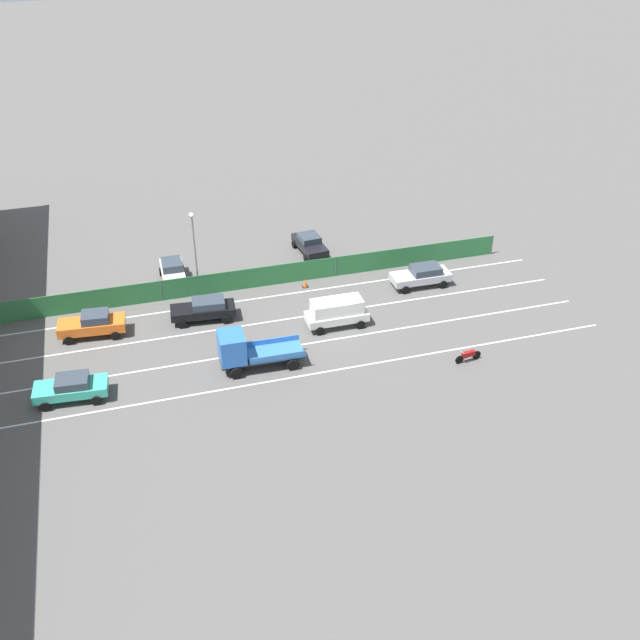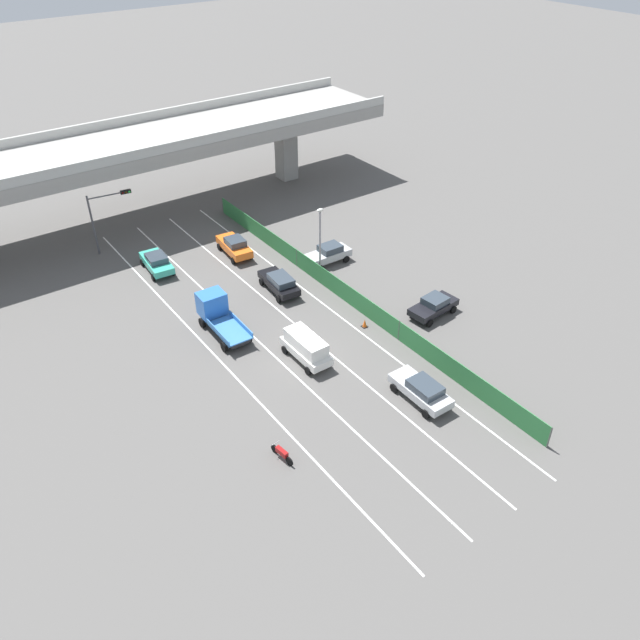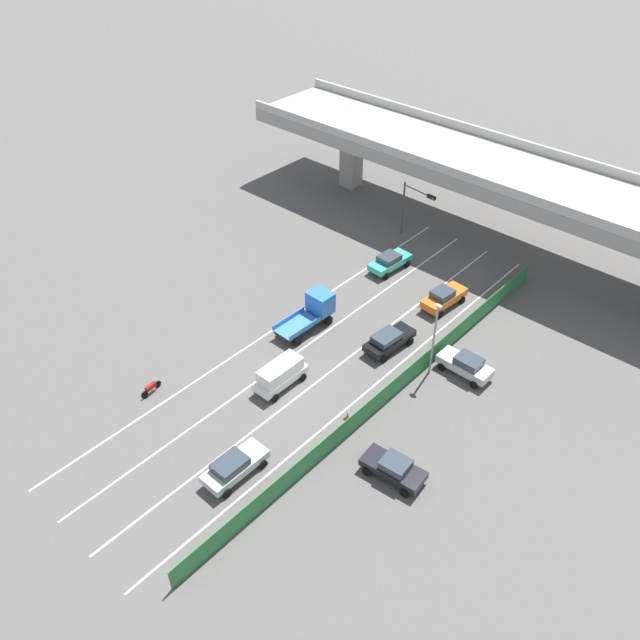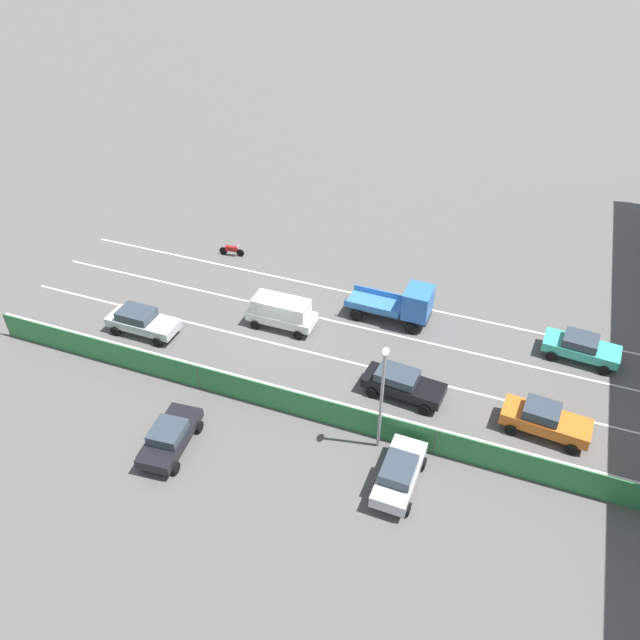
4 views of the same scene
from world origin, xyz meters
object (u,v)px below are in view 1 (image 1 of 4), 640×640
(parked_wagon_silver, at_px, (173,271))
(car_sedan_silver, at_px, (422,275))
(parked_sedan_dark, at_px, (310,243))
(car_taxi_teal, at_px, (71,387))
(car_van_white, at_px, (337,311))
(traffic_cone, at_px, (305,283))
(car_sedan_black, at_px, (204,309))
(car_taxi_orange, at_px, (93,324))
(flatbed_truck_blue, at_px, (245,350))
(street_lamp, at_px, (194,245))
(motorcycle, at_px, (468,355))

(parked_wagon_silver, bearing_deg, car_sedan_silver, -107.88)
(parked_sedan_dark, bearing_deg, parked_wagon_silver, 99.00)
(car_taxi_teal, distance_m, parked_sedan_dark, 24.56)
(car_van_white, xyz_separation_m, traffic_cone, (6.03, 0.68, -0.86))
(car_taxi_teal, distance_m, parked_wagon_silver, 15.30)
(car_sedan_silver, xyz_separation_m, car_sedan_black, (-0.27, 16.98, 0.00))
(parked_sedan_dark, height_order, traffic_cone, parked_sedan_dark)
(parked_wagon_silver, height_order, traffic_cone, parked_wagon_silver)
(parked_sedan_dark, xyz_separation_m, parked_wagon_silver, (-1.84, 11.65, 0.07))
(car_sedan_black, bearing_deg, car_taxi_orange, 89.33)
(car_sedan_black, bearing_deg, flatbed_truck_blue, -166.48)
(car_taxi_teal, bearing_deg, car_sedan_black, -53.26)
(traffic_cone, bearing_deg, street_lamp, 79.20)
(flatbed_truck_blue, relative_size, traffic_cone, 7.98)
(car_sedan_black, distance_m, car_taxi_orange, 7.79)
(car_sedan_black, relative_size, parked_wagon_silver, 1.10)
(car_taxi_teal, relative_size, parked_sedan_dark, 1.04)
(car_sedan_silver, distance_m, car_van_white, 8.91)
(flatbed_truck_blue, xyz_separation_m, motorcycle, (-3.42, -14.32, -0.92))
(car_taxi_orange, relative_size, parked_wagon_silver, 1.09)
(parked_sedan_dark, bearing_deg, car_taxi_orange, 114.03)
(car_sedan_silver, relative_size, car_van_white, 1.05)
(parked_wagon_silver, bearing_deg, car_taxi_teal, 149.45)
(flatbed_truck_blue, bearing_deg, street_lamp, 7.78)
(car_van_white, bearing_deg, car_sedan_black, 68.72)
(car_taxi_orange, distance_m, traffic_cone, 16.21)
(car_van_white, bearing_deg, car_sedan_silver, -65.26)
(car_van_white, relative_size, flatbed_truck_blue, 0.80)
(car_sedan_silver, distance_m, flatbed_truck_blue, 16.89)
(parked_wagon_silver, distance_m, traffic_cone, 10.42)
(motorcycle, xyz_separation_m, parked_sedan_dark, (18.22, 5.81, 0.41))
(car_van_white, bearing_deg, street_lamp, 49.13)
(car_taxi_teal, xyz_separation_m, car_taxi_orange, (7.03, -1.51, 0.06))
(motorcycle, relative_size, traffic_cone, 2.81)
(car_sedan_silver, height_order, car_sedan_black, car_sedan_silver)
(car_taxi_teal, distance_m, flatbed_truck_blue, 10.93)
(car_sedan_silver, height_order, flatbed_truck_blue, flatbed_truck_blue)
(car_sedan_black, relative_size, flatbed_truck_blue, 0.86)
(car_taxi_orange, bearing_deg, motorcycle, -113.32)
(car_sedan_silver, distance_m, car_taxi_orange, 24.78)
(car_van_white, bearing_deg, parked_wagon_silver, 47.04)
(car_van_white, bearing_deg, traffic_cone, 6.40)
(motorcycle, bearing_deg, car_sedan_black, 57.54)
(car_sedan_black, distance_m, parked_sedan_dark, 12.95)
(car_sedan_black, relative_size, car_van_white, 1.08)
(car_sedan_silver, distance_m, car_sedan_black, 16.98)
(parked_wagon_silver, bearing_deg, parked_sedan_dark, -81.00)
(street_lamp, bearing_deg, parked_wagon_silver, 38.01)
(parked_wagon_silver, bearing_deg, car_taxi_orange, 134.42)
(car_taxi_teal, distance_m, car_van_white, 18.52)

